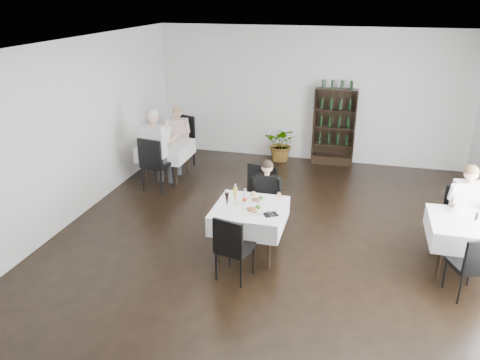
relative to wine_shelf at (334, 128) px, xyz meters
name	(u,v)px	position (x,y,z in m)	size (l,w,h in m)	color
room_shell	(271,161)	(-0.60, -4.31, 0.65)	(9.00, 9.00, 9.00)	black
wine_shelf	(334,128)	(0.00, 0.00, 0.00)	(0.90, 0.28, 1.75)	black
main_table	(250,216)	(-0.90, -4.31, -0.23)	(1.03, 1.03, 0.77)	black
left_table	(166,150)	(-3.30, -1.81, -0.23)	(0.98, 0.98, 0.77)	black
right_table	(465,231)	(2.10, -4.01, -0.23)	(0.98, 0.98, 0.77)	black
potted_tree	(282,144)	(-1.14, -0.11, -0.43)	(0.74, 0.64, 0.82)	#23531C
main_chair_far	(258,196)	(-0.93, -3.61, -0.21)	(0.60, 0.60, 1.11)	black
main_chair_near	(232,245)	(-0.96, -5.07, -0.30)	(0.52, 0.53, 0.96)	black
left_chair_far	(182,138)	(-3.28, -0.96, -0.20)	(0.66, 0.67, 1.13)	black
left_chair_near	(154,161)	(-3.26, -2.48, -0.22)	(0.57, 0.58, 1.09)	black
right_chair_far	(458,214)	(2.13, -3.29, -0.31)	(0.43, 0.43, 0.93)	black
right_chair_near	(472,264)	(2.09, -4.70, -0.33)	(0.54, 0.54, 0.90)	black
diner_main	(266,193)	(-0.78, -3.67, -0.12)	(0.51, 0.52, 1.26)	#3B3B42
diner_left_far	(177,134)	(-3.24, -1.28, -0.02)	(0.54, 0.55, 1.42)	#3B3B42
diner_left_near	(156,143)	(-3.26, -2.33, 0.10)	(0.62, 0.62, 1.63)	#3B3B42
diner_right_far	(467,204)	(2.17, -3.50, -0.04)	(0.54, 0.55, 1.39)	#3B3B42
plate_far	(258,200)	(-0.83, -4.09, -0.06)	(0.24, 0.24, 0.07)	white
plate_near	(254,210)	(-0.81, -4.44, -0.06)	(0.33, 0.33, 0.08)	white
pilsner_dark	(227,200)	(-1.22, -4.41, 0.04)	(0.07, 0.07, 0.28)	black
pilsner_lager	(235,196)	(-1.13, -4.27, 0.05)	(0.07, 0.07, 0.31)	gold
coke_bottle	(245,198)	(-0.99, -4.25, 0.02)	(0.06, 0.06, 0.25)	silver
napkin_cutlery	(271,214)	(-0.55, -4.50, -0.07)	(0.25, 0.23, 0.02)	black
pepper_mill	(477,217)	(2.22, -3.94, -0.02)	(0.04, 0.04, 0.10)	black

